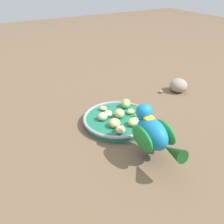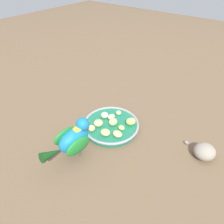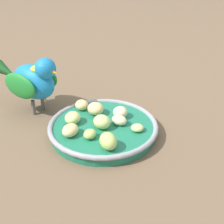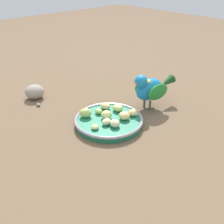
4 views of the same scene
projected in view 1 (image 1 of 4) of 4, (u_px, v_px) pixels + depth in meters
name	position (u px, v px, depth m)	size (l,w,h in m)	color
ground_plane	(125.00, 124.00, 0.80)	(4.00, 4.00, 0.00)	brown
feeding_bowl	(118.00, 120.00, 0.80)	(0.22, 0.22, 0.03)	#1E7251
apple_piece_0	(108.00, 113.00, 0.80)	(0.03, 0.02, 0.02)	beige
apple_piece_1	(115.00, 123.00, 0.74)	(0.04, 0.03, 0.03)	#E5C67F
apple_piece_2	(119.00, 113.00, 0.79)	(0.04, 0.03, 0.03)	#C6D17A
apple_piece_3	(140.00, 115.00, 0.79)	(0.04, 0.03, 0.02)	#E5C67F
apple_piece_4	(120.00, 130.00, 0.72)	(0.03, 0.03, 0.02)	#E5C67F
apple_piece_5	(131.00, 112.00, 0.81)	(0.03, 0.02, 0.02)	#B2CC66
apple_piece_6	(133.00, 122.00, 0.75)	(0.04, 0.03, 0.02)	#C6D17A
apple_piece_7	(126.00, 103.00, 0.85)	(0.04, 0.03, 0.03)	#B2CC66
apple_piece_8	(103.00, 116.00, 0.78)	(0.03, 0.03, 0.02)	beige
apple_piece_9	(103.00, 108.00, 0.84)	(0.03, 0.02, 0.01)	#C6D17A
parrot	(153.00, 132.00, 0.62)	(0.10, 0.20, 0.14)	#59544C
rock_large	(178.00, 85.00, 1.00)	(0.07, 0.07, 0.05)	gray
pebble_0	(161.00, 92.00, 1.00)	(0.02, 0.01, 0.01)	gray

